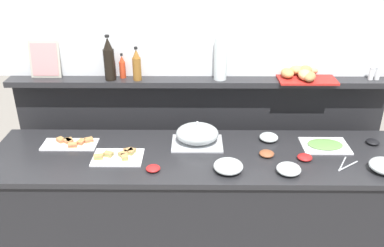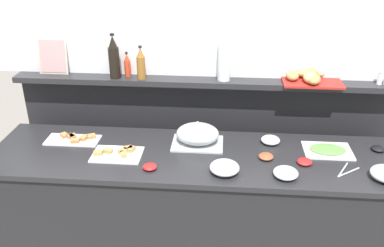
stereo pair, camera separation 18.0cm
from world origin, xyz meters
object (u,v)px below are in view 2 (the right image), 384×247
sandwich_platter_front (118,153)px  serving_tongs (345,171)px  bread_basket (309,77)px  vinegar_bottle_amber (141,64)px  condiment_bowl_red (305,162)px  salt_shaker (380,78)px  hot_sauce_bottle (127,66)px  condiment_bowl_dark (378,149)px  water_carafe (224,60)px  wine_bottle_dark (114,58)px  glass_bowl_medium (225,168)px  cold_cuts_platter (328,150)px  serving_cloche (198,135)px  sandwich_platter_rear (74,139)px  condiment_bowl_teal (150,167)px  glass_bowl_large (286,173)px  condiment_bowl_cream (266,156)px  framed_picture (53,56)px  glass_bowl_extra (270,140)px

sandwich_platter_front → serving_tongs: size_ratio=1.91×
serving_tongs → bread_basket: size_ratio=0.41×
vinegar_bottle_amber → condiment_bowl_red: bearing=-23.9°
salt_shaker → bread_basket: (-0.47, 0.01, -0.01)m
serving_tongs → vinegar_bottle_amber: (-1.32, 0.56, 0.45)m
condiment_bowl_red → vinegar_bottle_amber: size_ratio=0.40×
hot_sauce_bottle → bread_basket: hot_sauce_bottle is taller
condiment_bowl_dark → water_carafe: bearing=163.8°
wine_bottle_dark → bread_basket: 1.35m
glass_bowl_medium → condiment_bowl_red: 0.51m
vinegar_bottle_amber → salt_shaker: size_ratio=2.71×
bread_basket → sandwich_platter_front: bearing=-158.0°
sandwich_platter_front → vinegar_bottle_amber: (0.08, 0.47, 0.45)m
sandwich_platter_front → cold_cuts_platter: sandwich_platter_front is taller
serving_cloche → wine_bottle_dark: (-0.61, 0.29, 0.42)m
condiment_bowl_red → vinegar_bottle_amber: bearing=156.1°
sandwich_platter_rear → condiment_bowl_teal: (0.58, -0.32, 0.00)m
bread_basket → glass_bowl_large: bearing=-106.5°
condiment_bowl_red → condiment_bowl_dark: condiment_bowl_red is taller
glass_bowl_large → condiment_bowl_red: size_ratio=1.56×
condiment_bowl_cream → cold_cuts_platter: bearing=17.3°
cold_cuts_platter → vinegar_bottle_amber: (-1.27, 0.31, 0.45)m
cold_cuts_platter → serving_tongs: cold_cuts_platter is taller
condiment_bowl_teal → framed_picture: framed_picture is taller
glass_bowl_large → glass_bowl_medium: bearing=177.0°
sandwich_platter_rear → bread_basket: bearing=11.9°
sandwich_platter_rear → serving_tongs: bearing=-8.2°
glass_bowl_extra → condiment_bowl_red: (0.19, -0.25, -0.01)m
wine_bottle_dark → sandwich_platter_front: bearing=-77.4°
sandwich_platter_rear → glass_bowl_extra: size_ratio=2.85×
sandwich_platter_rear → glass_bowl_medium: (1.03, -0.32, 0.02)m
vinegar_bottle_amber → framed_picture: bearing=174.9°
serving_tongs → serving_cloche: bearing=163.5°
serving_tongs → water_carafe: bearing=142.1°
condiment_bowl_red → bread_basket: bread_basket is taller
sandwich_platter_front → bread_basket: (1.24, 0.50, 0.38)m
serving_cloche → bread_basket: bearing=23.4°
glass_bowl_medium → framed_picture: (-1.25, 0.68, 0.45)m
condiment_bowl_teal → water_carafe: bearing=56.5°
glass_bowl_extra → condiment_bowl_teal: (-0.76, -0.39, -0.01)m
condiment_bowl_teal → wine_bottle_dark: bearing=118.6°
sandwich_platter_rear → condiment_bowl_teal: size_ratio=4.15×
glass_bowl_medium → salt_shaker: 1.27m
glass_bowl_large → glass_bowl_extra: 0.41m
condiment_bowl_cream → condiment_bowl_red: bearing=-10.7°
glass_bowl_extra → condiment_bowl_cream: (-0.05, -0.21, -0.01)m
glass_bowl_extra → salt_shaker: size_ratio=1.46×
sandwich_platter_front → cold_cuts_platter: size_ratio=1.02×
serving_cloche → wine_bottle_dark: 0.80m
serving_tongs → framed_picture: bearing=162.6°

